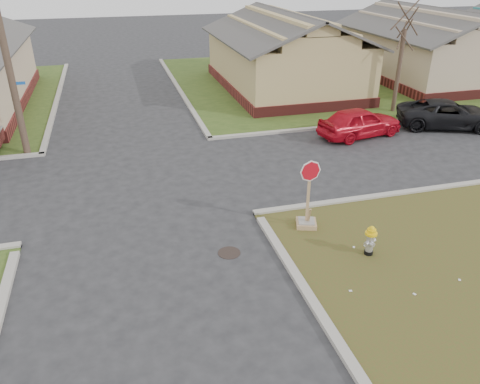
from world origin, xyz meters
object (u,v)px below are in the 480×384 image
object	(u,v)px
fire_hydrant	(370,239)
dark_pickup	(448,114)
stop_sign	(307,212)
utility_pole	(3,40)
red_sedan	(360,122)

from	to	relation	value
fire_hydrant	dark_pickup	distance (m)	12.80
stop_sign	dark_pickup	xyz separation A→B (m)	(10.28, 7.02, 0.13)
fire_hydrant	dark_pickup	world-z (taller)	dark_pickup
utility_pole	dark_pickup	distance (m)	19.80
utility_pole	fire_hydrant	bearing A→B (deg)	-46.17
stop_sign	fire_hydrant	bearing A→B (deg)	-41.76
fire_hydrant	dark_pickup	bearing A→B (deg)	22.94
utility_pole	fire_hydrant	size ratio (longest dim) A/B	10.07
utility_pole	stop_sign	size ratio (longest dim) A/B	4.11
fire_hydrant	stop_sign	size ratio (longest dim) A/B	0.41
stop_sign	red_sedan	distance (m)	8.89
red_sedan	dark_pickup	size ratio (longest dim) A/B	0.85
fire_hydrant	stop_sign	xyz separation A→B (m)	(-1.08, 1.89, -0.02)
stop_sign	red_sedan	xyz separation A→B (m)	(5.52, 6.97, 0.16)
utility_pole	red_sedan	size ratio (longest dim) A/B	2.25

